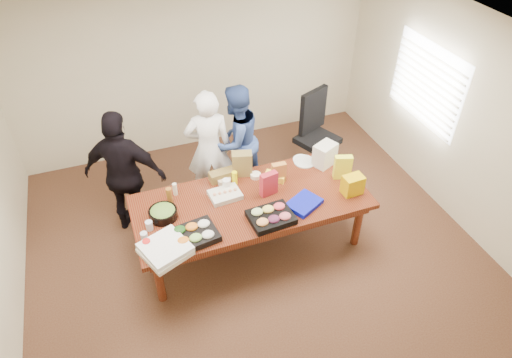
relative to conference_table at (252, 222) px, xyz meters
name	(u,v)px	position (x,y,z in m)	size (l,w,h in m)	color
floor	(252,244)	(0.00, 0.00, -0.39)	(5.50, 5.00, 0.02)	#47301E
ceiling	(250,42)	(0.00, 0.00, 2.33)	(5.50, 5.00, 0.02)	white
wall_back	(195,67)	(0.00, 2.50, 0.98)	(5.50, 0.04, 2.70)	beige
wall_front	(370,358)	(0.00, -2.50, 0.98)	(5.50, 0.04, 2.70)	beige
wall_right	(454,115)	(2.75, 0.00, 0.98)	(0.04, 5.00, 2.70)	beige
window_panel	(426,84)	(2.72, 0.60, 1.12)	(0.03, 1.40, 1.10)	white
window_blinds	(424,84)	(2.68, 0.60, 1.12)	(0.04, 1.36, 1.00)	beige
conference_table	(252,222)	(0.00, 0.00, 0.00)	(2.80, 1.20, 0.75)	#4C1C0F
office_chair	(318,137)	(1.44, 1.11, 0.23)	(0.62, 0.62, 1.21)	black
person_center	(209,149)	(-0.22, 1.05, 0.48)	(0.63, 0.41, 1.71)	white
person_right	(236,141)	(0.19, 1.15, 0.44)	(0.80, 0.62, 1.64)	#334D93
person_left	(125,174)	(-1.35, 0.86, 0.50)	(1.02, 0.43, 1.75)	black
veggie_tray	(194,235)	(-0.79, -0.36, 0.41)	(0.49, 0.39, 0.08)	black
fruit_tray	(271,217)	(0.10, -0.39, 0.41)	(0.49, 0.38, 0.07)	black
sheet_cake	(225,195)	(-0.27, 0.17, 0.41)	(0.37, 0.27, 0.06)	silver
salad_bowl	(163,214)	(-1.04, 0.08, 0.43)	(0.33, 0.33, 0.11)	black
chip_bag_blue	(304,204)	(0.55, -0.30, 0.40)	(0.39, 0.29, 0.06)	#0A11B6
chip_bag_red	(269,184)	(0.24, 0.04, 0.53)	(0.21, 0.09, 0.31)	#AE222E
chip_bag_yellow	(343,167)	(1.21, 0.01, 0.54)	(0.22, 0.09, 0.32)	#F8F92A
chip_bag_orange	(279,173)	(0.44, 0.21, 0.51)	(0.18, 0.08, 0.27)	#C0742E
mayo_jar	(227,185)	(-0.22, 0.29, 0.45)	(0.10, 0.10, 0.15)	white
mustard_bottle	(235,178)	(-0.09, 0.35, 0.47)	(0.07, 0.07, 0.19)	#FBF200
dressing_bottle	(169,196)	(-0.91, 0.29, 0.48)	(0.07, 0.07, 0.22)	brown
ranch_bottle	(175,189)	(-0.82, 0.42, 0.46)	(0.05, 0.05, 0.16)	beige
banana_bunch	(275,176)	(0.41, 0.27, 0.42)	(0.25, 0.15, 0.08)	yellow
bread_loaf	(222,175)	(-0.21, 0.49, 0.44)	(0.32, 0.14, 0.13)	brown
kraft_bag	(242,164)	(0.06, 0.51, 0.54)	(0.25, 0.14, 0.33)	olive
red_cup	(147,244)	(-1.29, -0.34, 0.43)	(0.08, 0.08, 0.11)	red
clear_cup_a	(144,237)	(-1.30, -0.21, 0.43)	(0.08, 0.08, 0.11)	silver
clear_cup_b	(149,226)	(-1.22, -0.06, 0.43)	(0.08, 0.08, 0.11)	silver
pizza_box_lower	(165,252)	(-1.13, -0.47, 0.40)	(0.45, 0.45, 0.05)	silver
pizza_box_upper	(165,247)	(-1.12, -0.46, 0.45)	(0.45, 0.45, 0.05)	white
plate_a	(305,162)	(0.91, 0.46, 0.38)	(0.29, 0.29, 0.02)	silver
plate_b	(301,159)	(0.90, 0.52, 0.38)	(0.23, 0.23, 0.01)	white
dip_bowl_a	(256,175)	(0.20, 0.39, 0.40)	(0.13, 0.13, 0.05)	#F2E2CC
dip_bowl_b	(224,181)	(-0.21, 0.41, 0.41)	(0.17, 0.17, 0.07)	#C8B499
grocery_bag_white	(325,155)	(1.13, 0.34, 0.53)	(0.28, 0.20, 0.30)	silver
grocery_bag_yellow	(353,185)	(1.19, -0.29, 0.50)	(0.24, 0.17, 0.24)	#E3B300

